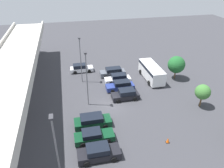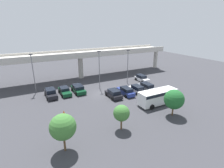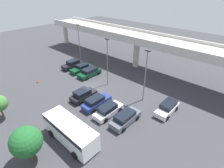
# 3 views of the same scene
# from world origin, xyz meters

# --- Properties ---
(ground_plane) EXTENTS (111.72, 111.72, 0.00)m
(ground_plane) POSITION_xyz_m (0.00, 0.00, 0.00)
(ground_plane) COLOR #38383D
(highway_overpass) EXTENTS (53.41, 6.39, 7.35)m
(highway_overpass) POSITION_xyz_m (0.00, 13.45, 6.11)
(highway_overpass) COLOR #BCB7AD
(highway_overpass) RESTS_ON ground_plane
(parked_car_0) EXTENTS (2.09, 4.75, 1.68)m
(parked_car_0) POSITION_xyz_m (-9.64, 3.55, 0.79)
(parked_car_0) COLOR black
(parked_car_0) RESTS_ON ground_plane
(parked_car_1) EXTENTS (2.05, 4.79, 1.47)m
(parked_car_1) POSITION_xyz_m (-6.83, 3.69, 0.69)
(parked_car_1) COLOR #0C381E
(parked_car_1) RESTS_ON ground_plane
(parked_car_2) EXTENTS (2.22, 4.85, 1.56)m
(parked_car_2) POSITION_xyz_m (-4.00, 3.44, 0.75)
(parked_car_2) COLOR #0C381E
(parked_car_2) RESTS_ON ground_plane
(parked_car_3) EXTENTS (2.14, 4.30, 1.64)m
(parked_car_3) POSITION_xyz_m (1.35, -2.61, 0.78)
(parked_car_3) COLOR black
(parked_car_3) RESTS_ON ground_plane
(parked_car_4) EXTENTS (1.98, 4.74, 1.61)m
(parked_car_4) POSITION_xyz_m (4.27, -2.51, 0.77)
(parked_car_4) COLOR navy
(parked_car_4) RESTS_ON ground_plane
(parked_car_5) EXTENTS (1.97, 4.65, 1.61)m
(parked_car_5) POSITION_xyz_m (6.92, -2.73, 0.76)
(parked_car_5) COLOR silver
(parked_car_5) RESTS_ON ground_plane
(parked_car_6) EXTENTS (2.02, 4.78, 1.59)m
(parked_car_6) POSITION_xyz_m (9.73, -2.41, 0.76)
(parked_car_6) COLOR #515660
(parked_car_6) RESTS_ON ground_plane
(parked_car_7) EXTENTS (1.97, 4.45, 1.59)m
(parked_car_7) POSITION_xyz_m (12.78, 3.32, 0.76)
(parked_car_7) COLOR silver
(parked_car_7) RESTS_ON ground_plane
(shuttle_bus) EXTENTS (7.42, 2.74, 2.63)m
(shuttle_bus) POSITION_xyz_m (6.94, -9.05, 1.57)
(shuttle_bus) COLOR white
(shuttle_bus) RESTS_ON ground_plane
(lamp_post_near_aisle) EXTENTS (0.70, 0.35, 8.49)m
(lamp_post_near_aisle) POSITION_xyz_m (1.00, 3.37, 4.94)
(lamp_post_near_aisle) COLOR slate
(lamp_post_near_aisle) RESTS_ON ground_plane
(lamp_post_mid_lot) EXTENTS (0.70, 0.35, 8.26)m
(lamp_post_mid_lot) POSITION_xyz_m (8.53, 3.55, 4.82)
(lamp_post_mid_lot) COLOR slate
(lamp_post_mid_lot) RESTS_ON ground_plane
(lamp_post_by_overpass) EXTENTS (0.70, 0.35, 8.24)m
(lamp_post_by_overpass) POSITION_xyz_m (-12.04, 7.60, 4.81)
(lamp_post_by_overpass) COLOR slate
(lamp_post_by_overpass) RESTS_ON ground_plane
(tree_front_centre) EXTENTS (2.25, 2.25, 3.64)m
(tree_front_centre) POSITION_xyz_m (-3.10, -12.96, 2.50)
(tree_front_centre) COLOR brown
(tree_front_centre) RESTS_ON ground_plane
(tree_front_right) EXTENTS (3.11, 3.11, 4.35)m
(tree_front_right) POSITION_xyz_m (6.13, -13.45, 2.79)
(tree_front_right) COLOR brown
(tree_front_right) RESTS_ON ground_plane
(traffic_cone) EXTENTS (0.44, 0.44, 0.70)m
(traffic_cone) POSITION_xyz_m (-9.11, -4.94, 0.33)
(traffic_cone) COLOR black
(traffic_cone) RESTS_ON ground_plane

